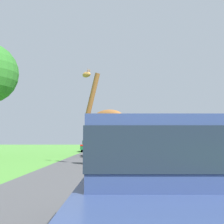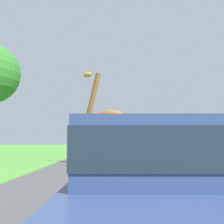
# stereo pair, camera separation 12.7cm
# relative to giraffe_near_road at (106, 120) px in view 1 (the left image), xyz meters

# --- Properties ---
(road) EXTENTS (7.35, 120.00, 0.00)m
(road) POSITION_rel_giraffe_near_road_xyz_m (0.88, 15.66, -2.22)
(road) COLOR #424244
(road) RESTS_ON ground
(giraffe_near_road) EXTENTS (2.37, 2.06, 4.99)m
(giraffe_near_road) POSITION_rel_giraffe_near_road_xyz_m (0.00, 0.00, 0.00)
(giraffe_near_road) COLOR #B77F3D
(giraffe_near_road) RESTS_ON ground
(car_lead_maroon) EXTENTS (1.79, 4.82, 1.40)m
(car_lead_maroon) POSITION_rel_giraffe_near_road_xyz_m (0.93, -10.76, -1.47)
(car_lead_maroon) COLOR navy
(car_lead_maroon) RESTS_ON ground
(car_queue_right) EXTENTS (1.79, 4.36, 1.55)m
(car_queue_right) POSITION_rel_giraffe_near_road_xyz_m (-0.59, 8.26, -1.40)
(car_queue_right) COLOR black
(car_queue_right) RESTS_ON ground
(car_queue_left) EXTENTS (1.78, 4.50, 1.22)m
(car_queue_left) POSITION_rel_giraffe_near_road_xyz_m (-2.04, 17.14, -1.55)
(car_queue_left) COLOR #144C28
(car_queue_left) RESTS_ON ground
(car_far_ahead) EXTENTS (1.82, 4.10, 1.54)m
(car_far_ahead) POSITION_rel_giraffe_near_road_xyz_m (2.86, 13.52, -1.40)
(car_far_ahead) COLOR maroon
(car_far_ahead) RESTS_ON ground
(sign_post) EXTENTS (0.70, 0.08, 1.65)m
(sign_post) POSITION_rel_giraffe_near_road_xyz_m (6.17, 3.45, -1.07)
(sign_post) COLOR #4C3823
(sign_post) RESTS_ON ground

